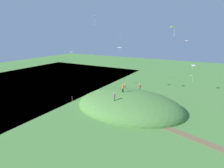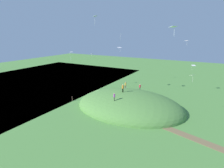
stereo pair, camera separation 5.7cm
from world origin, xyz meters
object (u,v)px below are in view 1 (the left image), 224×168
Objects in this scene: kite_2 at (71,53)px; kite_6 at (193,66)px; mooring_post at (72,99)px; kite_8 at (186,41)px; person_near_shore at (123,87)px; person_with_child at (140,86)px; kite_3 at (173,27)px; kite_7 at (95,17)px; person_walking_path at (125,84)px; kite_1 at (92,54)px; person_on_hilltop at (114,96)px; kite_0 at (121,35)px; kite_5 at (192,75)px; kite_4 at (120,48)px.

kite_2 is 32.52m from kite_6.
kite_8 is at bearing 41.00° from mooring_post.
kite_2 is (-12.92, -1.58, 7.05)m from person_near_shore.
person_with_child is 1.17× the size of kite_6.
person_with_child is 23.65m from kite_3.
kite_7 is at bearing 52.04° from mooring_post.
kite_1 is at bearing 152.57° from person_walking_path.
kite_1 is (-14.92, 13.76, 6.36)m from person_on_hilltop.
kite_8 is at bearing 93.59° from kite_3.
person_near_shore is 1.08× the size of person_with_child.
kite_7 is (-5.94, -4.49, 16.48)m from person_walking_path.
person_near_shore is at bearing -120.51° from kite_8.
person_with_child is at bearing 5.04° from person_walking_path.
kite_3 is 0.66× the size of kite_7.
person_with_child is at bearing 38.98° from mooring_post.
kite_0 is at bearing -176.78° from kite_6.
person_with_child is 14.29m from kite_5.
kite_4 is (6.82, 11.70, 0.62)m from kite_2.
kite_4 is 20.63m from kite_6.
person_near_shore is at bearing -32.02° from person_on_hilltop.
kite_2 is at bearing -120.25° from kite_4.
person_with_child is 1.05× the size of person_on_hilltop.
person_on_hilltop is at bearing -116.55° from kite_6.
kite_2 reaches higher than person_near_shore.
kite_5 is 1.03× the size of kite_6.
kite_6 reaches higher than person_walking_path.
kite_8 is (15.91, 6.54, 1.89)m from kite_4.
kite_1 reaches higher than person_with_child.
kite_1 is 25.84m from kite_8.
mooring_post is (-6.34, -12.81, -11.72)m from kite_4.
person_on_hilltop is 26.37m from kite_6.
kite_7 reaches higher than person_with_child.
kite_0 is (-9.81, 22.15, 11.57)m from person_on_hilltop.
kite_8 is at bearing 11.05° from person_near_shore.
kite_6 is at bearing 9.52° from person_near_shore.
kite_1 is at bearing -160.15° from kite_6.
person_on_hilltop is 1.16× the size of kite_3.
kite_2 is at bearing 165.58° from kite_3.
person_walking_path is at bearing -141.58° from kite_8.
kite_0 is 1.49× the size of kite_8.
kite_4 is at bearing -65.71° from kite_0.
person_with_child is 1.13× the size of kite_5.
kite_7 is 1.64× the size of kite_8.
person_walking_path is at bearing 37.10° from kite_7.
kite_3 reaches higher than person_walking_path.
kite_4 is 1.02× the size of kite_8.
kite_6 reaches higher than person_with_child.
kite_8 is at bearing 38.00° from kite_7.
person_on_hilltop is 25.24m from kite_8.
kite_0 reaches higher than person_walking_path.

